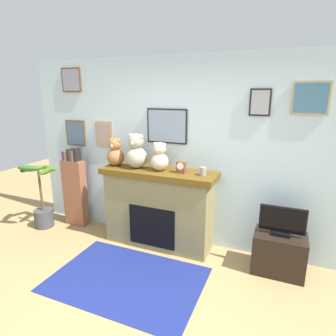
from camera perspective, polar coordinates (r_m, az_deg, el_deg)
back_wall at (r=3.96m, az=4.90°, el=2.97°), size 5.20×0.15×2.60m
fireplace at (r=4.05m, az=-1.83°, el=-7.82°), size 1.60×0.53×1.10m
bookshelf at (r=4.86m, az=-18.09°, el=-4.23°), size 0.37×0.16×1.29m
potted_plant at (r=5.01m, az=-23.95°, el=-5.92°), size 0.53×0.57×1.08m
tv_stand at (r=3.83m, az=21.24°, el=-15.58°), size 0.60×0.40×0.49m
television at (r=3.64m, az=21.86°, el=-9.96°), size 0.52×0.14×0.35m
area_rug at (r=3.62m, az=-8.23°, el=-21.10°), size 1.74×1.19×0.01m
candle_jar at (r=3.64m, az=6.99°, el=-0.65°), size 0.08×0.08×0.11m
mantel_clock at (r=3.72m, az=2.65°, el=0.15°), size 0.12×0.09×0.15m
teddy_bear_brown at (r=4.13m, az=-10.46°, el=2.91°), size 0.25×0.25×0.40m
teddy_bear_cream at (r=3.95m, az=-6.37°, el=3.08°), size 0.30×0.30×0.48m
teddy_bear_tan at (r=3.81m, az=-1.69°, el=2.04°), size 0.24×0.24×0.39m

